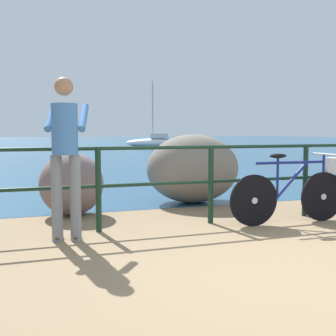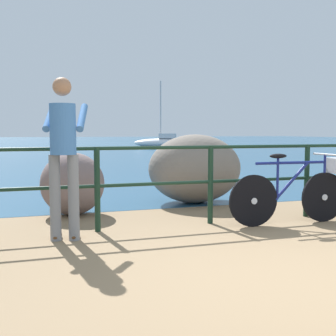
{
  "view_description": "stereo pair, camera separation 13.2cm",
  "coord_description": "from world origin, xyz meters",
  "px_view_note": "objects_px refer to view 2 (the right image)",
  "views": [
    {
      "loc": [
        -2.26,
        -2.72,
        1.2
      ],
      "look_at": [
        -0.45,
        2.58,
        0.71
      ],
      "focal_mm": 44.3,
      "sensor_mm": 36.0,
      "label": 1
    },
    {
      "loc": [
        -2.14,
        -2.76,
        1.2
      ],
      "look_at": [
        -0.45,
        2.58,
        0.71
      ],
      "focal_mm": 44.3,
      "sensor_mm": 36.0,
      "label": 2
    }
  ],
  "objects_px": {
    "person_at_railing": "(64,151)",
    "breakwater_boulder_main": "(195,169)",
    "bicycle": "(300,188)",
    "sailboat": "(164,142)",
    "breakwater_boulder_left": "(73,184)"
  },
  "relations": [
    {
      "from": "person_at_railing",
      "to": "breakwater_boulder_main",
      "type": "height_order",
      "value": "person_at_railing"
    },
    {
      "from": "bicycle",
      "to": "person_at_railing",
      "type": "distance_m",
      "value": 3.02
    },
    {
      "from": "breakwater_boulder_left",
      "to": "sailboat",
      "type": "distance_m",
      "value": 24.92
    },
    {
      "from": "bicycle",
      "to": "breakwater_boulder_left",
      "type": "xyz_separation_m",
      "value": [
        -2.78,
        1.47,
        -0.02
      ]
    },
    {
      "from": "person_at_railing",
      "to": "bicycle",
      "type": "bearing_deg",
      "value": -78.56
    },
    {
      "from": "bicycle",
      "to": "sailboat",
      "type": "relative_size",
      "value": 0.35
    },
    {
      "from": "breakwater_boulder_left",
      "to": "sailboat",
      "type": "height_order",
      "value": "sailboat"
    },
    {
      "from": "breakwater_boulder_main",
      "to": "breakwater_boulder_left",
      "type": "height_order",
      "value": "breakwater_boulder_main"
    },
    {
      "from": "person_at_railing",
      "to": "sailboat",
      "type": "bearing_deg",
      "value": -6.43
    },
    {
      "from": "bicycle",
      "to": "person_at_railing",
      "type": "relative_size",
      "value": 0.96
    },
    {
      "from": "person_at_railing",
      "to": "breakwater_boulder_left",
      "type": "height_order",
      "value": "person_at_railing"
    },
    {
      "from": "person_at_railing",
      "to": "breakwater_boulder_main",
      "type": "relative_size",
      "value": 1.12
    },
    {
      "from": "breakwater_boulder_main",
      "to": "bicycle",
      "type": "bearing_deg",
      "value": -69.33
    },
    {
      "from": "breakwater_boulder_main",
      "to": "breakwater_boulder_left",
      "type": "distance_m",
      "value": 2.11
    },
    {
      "from": "person_at_railing",
      "to": "breakwater_boulder_left",
      "type": "xyz_separation_m",
      "value": [
        0.2,
        1.4,
        -0.54
      ]
    }
  ]
}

